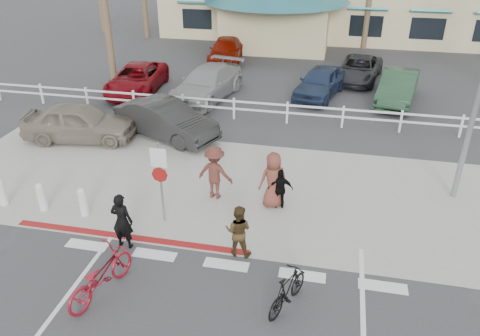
% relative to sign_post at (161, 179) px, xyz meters
% --- Properties ---
extents(ground, '(140.00, 140.00, 0.00)m').
position_rel_sign_post_xyz_m(ground, '(2.30, -2.20, -1.45)').
color(ground, '#333335').
extents(sidewalk_plaza, '(22.00, 7.00, 0.01)m').
position_rel_sign_post_xyz_m(sidewalk_plaza, '(2.30, 2.30, -1.44)').
color(sidewalk_plaza, gray).
rests_on(sidewalk_plaza, ground).
extents(cross_street, '(40.00, 5.00, 0.01)m').
position_rel_sign_post_xyz_m(cross_street, '(2.30, 6.30, -1.45)').
color(cross_street, '#333335').
rests_on(cross_street, ground).
extents(parking_lot, '(50.00, 16.00, 0.01)m').
position_rel_sign_post_xyz_m(parking_lot, '(2.30, 15.80, -1.45)').
color(parking_lot, '#333335').
rests_on(parking_lot, ground).
extents(curb_red, '(7.00, 0.25, 0.02)m').
position_rel_sign_post_xyz_m(curb_red, '(-0.70, -1.00, -1.44)').
color(curb_red, maroon).
rests_on(curb_red, ground).
extents(rail_fence, '(29.40, 0.16, 1.00)m').
position_rel_sign_post_xyz_m(rail_fence, '(2.80, 8.30, -0.95)').
color(rail_fence, silver).
rests_on(rail_fence, ground).
extents(sign_post, '(0.50, 0.10, 2.90)m').
position_rel_sign_post_xyz_m(sign_post, '(0.00, 0.00, 0.00)').
color(sign_post, gray).
rests_on(sign_post, ground).
extents(bollard_0, '(0.26, 0.26, 0.95)m').
position_rel_sign_post_xyz_m(bollard_0, '(-2.50, -0.20, -0.97)').
color(bollard_0, silver).
rests_on(bollard_0, ground).
extents(bollard_1, '(0.26, 0.26, 0.95)m').
position_rel_sign_post_xyz_m(bollard_1, '(-3.90, -0.20, -0.97)').
color(bollard_1, silver).
rests_on(bollard_1, ground).
extents(bollard_2, '(0.26, 0.26, 0.95)m').
position_rel_sign_post_xyz_m(bollard_2, '(-5.30, -0.20, -0.97)').
color(bollard_2, silver).
rests_on(bollard_2, ground).
extents(bike_red, '(1.30, 2.29, 1.14)m').
position_rel_sign_post_xyz_m(bike_red, '(-0.39, -3.24, -0.88)').
color(bike_red, maroon).
rests_on(bike_red, ground).
extents(rider_red, '(0.63, 0.42, 1.68)m').
position_rel_sign_post_xyz_m(rider_red, '(-0.64, -1.39, -0.61)').
color(rider_red, black).
rests_on(rider_red, ground).
extents(bike_black, '(1.07, 1.67, 0.97)m').
position_rel_sign_post_xyz_m(bike_black, '(4.04, -2.74, -0.96)').
color(bike_black, black).
rests_on(bike_black, ground).
extents(rider_black, '(0.75, 0.60, 1.50)m').
position_rel_sign_post_xyz_m(rider_black, '(2.51, -1.05, -0.70)').
color(rider_black, '#3D2D16').
rests_on(rider_black, ground).
extents(pedestrian_a, '(1.25, 0.84, 1.81)m').
position_rel_sign_post_xyz_m(pedestrian_a, '(1.17, 1.65, -0.55)').
color(pedestrian_a, '#512720').
rests_on(pedestrian_a, ground).
extents(pedestrian_child, '(0.83, 0.45, 1.34)m').
position_rel_sign_post_xyz_m(pedestrian_child, '(3.30, 1.46, -0.78)').
color(pedestrian_child, black).
rests_on(pedestrian_child, ground).
extents(pedestrian_b, '(1.07, 0.94, 1.83)m').
position_rel_sign_post_xyz_m(pedestrian_b, '(3.06, 1.55, -0.53)').
color(pedestrian_b, brown).
rests_on(pedestrian_b, ground).
extents(car_white_sedan, '(4.84, 3.21, 1.51)m').
position_rel_sign_post_xyz_m(car_white_sedan, '(-2.01, 5.84, -0.70)').
color(car_white_sedan, black).
rests_on(car_white_sedan, ground).
extents(car_red_compact, '(4.73, 2.44, 1.54)m').
position_rel_sign_post_xyz_m(car_red_compact, '(-5.34, 4.84, -0.68)').
color(car_red_compact, gray).
rests_on(car_red_compact, ground).
extents(lot_car_0, '(2.74, 5.18, 1.39)m').
position_rel_sign_post_xyz_m(lot_car_0, '(-5.45, 10.92, -0.76)').
color(lot_car_0, maroon).
rests_on(lot_car_0, ground).
extents(lot_car_1, '(3.16, 5.63, 1.54)m').
position_rel_sign_post_xyz_m(lot_car_1, '(-1.61, 10.75, -0.68)').
color(lot_car_1, gray).
rests_on(lot_car_1, ground).
extents(lot_car_2, '(2.77, 4.66, 1.49)m').
position_rel_sign_post_xyz_m(lot_car_2, '(3.88, 12.15, -0.71)').
color(lot_car_2, '#1D2C48').
rests_on(lot_car_2, ground).
extents(lot_car_3, '(2.48, 4.82, 1.51)m').
position_rel_sign_post_xyz_m(lot_car_3, '(7.66, 12.15, -0.69)').
color(lot_car_3, '#23432C').
rests_on(lot_car_3, ground).
extents(lot_car_4, '(2.44, 4.92, 1.37)m').
position_rel_sign_post_xyz_m(lot_car_4, '(-2.28, 17.54, -0.76)').
color(lot_car_4, '#740F03').
rests_on(lot_car_4, ground).
extents(lot_car_5, '(2.96, 4.95, 1.29)m').
position_rel_sign_post_xyz_m(lot_car_5, '(5.83, 15.31, -0.81)').
color(lot_car_5, '#24252A').
rests_on(lot_car_5, ground).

